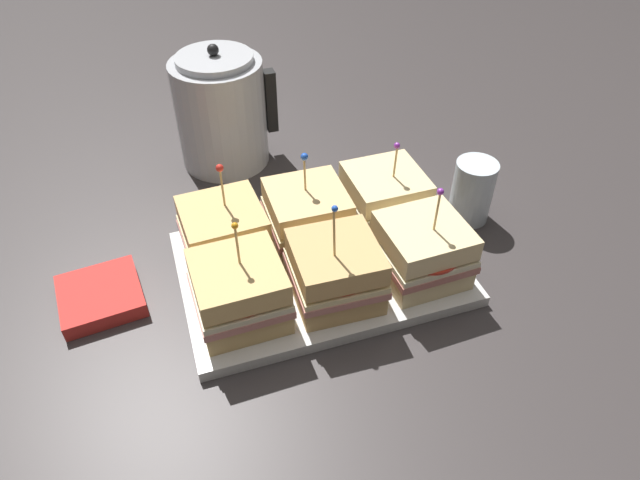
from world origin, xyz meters
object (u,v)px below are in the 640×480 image
at_px(serving_platter, 320,268).
at_px(sandwich_front_center, 335,272).
at_px(sandwich_front_left, 239,292).
at_px(sandwich_front_right, 422,251).
at_px(sandwich_back_center, 308,216).
at_px(sandwich_back_left, 224,234).
at_px(sandwich_back_right, 384,198).
at_px(kettle_steel, 221,111).
at_px(napkin_stack, 101,296).
at_px(drinking_glass, 472,191).

distance_m(serving_platter, sandwich_front_center, 0.09).
distance_m(sandwich_front_left, sandwich_front_right, 0.27).
xyz_separation_m(sandwich_front_right, sandwich_back_center, (-0.13, 0.13, -0.00)).
height_order(sandwich_back_left, sandwich_back_center, sandwich_back_left).
distance_m(sandwich_back_right, kettle_steel, 0.35).
bearing_deg(kettle_steel, serving_platter, -78.40).
height_order(sandwich_front_left, sandwich_front_center, sandwich_front_center).
distance_m(sandwich_back_left, napkin_stack, 0.20).
distance_m(sandwich_back_right, drinking_glass, 0.15).
bearing_deg(napkin_stack, drinking_glass, 0.67).
relative_size(sandwich_front_center, sandwich_back_left, 1.06).
bearing_deg(kettle_steel, sandwich_back_center, -75.77).
bearing_deg(sandwich_back_left, napkin_stack, -174.05).
height_order(sandwich_front_center, drinking_glass, sandwich_front_center).
height_order(kettle_steel, drinking_glass, kettle_steel).
distance_m(sandwich_front_left, sandwich_back_center, 0.18).
relative_size(kettle_steel, napkin_stack, 1.84).
bearing_deg(sandwich_front_left, napkin_stack, 150.84).
bearing_deg(sandwich_front_center, drinking_glass, 22.37).
height_order(sandwich_back_right, drinking_glass, sandwich_back_right).
bearing_deg(serving_platter, sandwich_front_center, -90.10).
bearing_deg(sandwich_front_left, sandwich_back_right, 26.03).
relative_size(serving_platter, sandwich_back_center, 2.72).
bearing_deg(sandwich_front_left, serving_platter, 24.96).
height_order(sandwich_front_right, sandwich_back_center, sandwich_front_right).
height_order(sandwich_front_left, kettle_steel, kettle_steel).
bearing_deg(sandwich_back_right, sandwich_front_left, -153.97).
bearing_deg(sandwich_front_left, kettle_steel, 81.65).
bearing_deg(serving_platter, kettle_steel, 101.60).
height_order(sandwich_back_center, kettle_steel, kettle_steel).
height_order(serving_platter, sandwich_front_center, sandwich_front_center).
relative_size(sandwich_front_center, napkin_stack, 1.36).
distance_m(sandwich_front_left, sandwich_back_left, 0.12).
bearing_deg(sandwich_back_right, sandwich_front_right, -89.02).
relative_size(serving_platter, sandwich_front_right, 2.61).
bearing_deg(sandwich_back_left, sandwich_back_center, 0.55).
xyz_separation_m(sandwich_front_left, drinking_glass, (0.42, 0.11, -0.01)).
distance_m(sandwich_back_left, sandwich_back_center, 0.13).
bearing_deg(sandwich_back_center, serving_platter, -91.14).
height_order(sandwich_front_left, drinking_glass, sandwich_front_left).
relative_size(sandwich_back_right, kettle_steel, 0.66).
bearing_deg(sandwich_front_right, sandwich_back_right, 90.98).
bearing_deg(kettle_steel, sandwich_back_left, -101.04).
xyz_separation_m(sandwich_front_left, napkin_stack, (-0.19, 0.10, -0.05)).
xyz_separation_m(serving_platter, sandwich_back_center, (0.00, 0.06, 0.05)).
bearing_deg(drinking_glass, kettle_steel, 139.17).
distance_m(kettle_steel, napkin_stack, 0.41).
xyz_separation_m(serving_platter, napkin_stack, (-0.32, 0.04, 0.00)).
relative_size(sandwich_back_left, drinking_glass, 1.48).
xyz_separation_m(serving_platter, drinking_glass, (0.28, 0.05, 0.05)).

